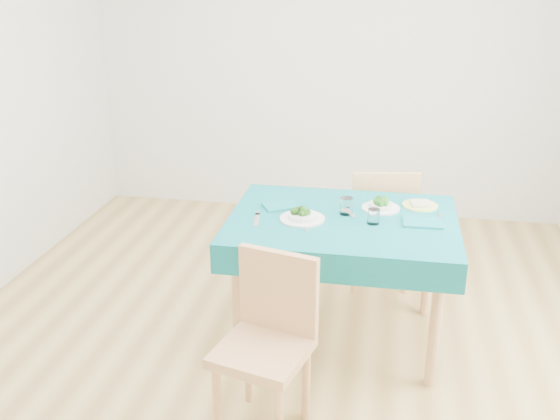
% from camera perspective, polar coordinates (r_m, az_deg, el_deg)
% --- Properties ---
extents(room_shell, '(4.02, 4.52, 2.73)m').
position_cam_1_polar(room_shell, '(3.13, 0.00, 8.53)').
color(room_shell, '#9E7D41').
rests_on(room_shell, ground).
extents(table, '(1.23, 0.94, 0.76)m').
position_cam_1_polar(table, '(3.59, 5.54, -6.35)').
color(table, '#08585E').
rests_on(table, ground).
extents(chair_near, '(0.48, 0.51, 0.97)m').
position_cam_1_polar(chair_near, '(2.84, -1.66, -11.86)').
color(chair_near, tan).
rests_on(chair_near, ground).
extents(chair_far, '(0.49, 0.52, 1.05)m').
position_cam_1_polar(chair_far, '(4.21, 9.16, -0.02)').
color(chair_far, tan).
rests_on(chair_far, ground).
extents(bowl_near, '(0.25, 0.25, 0.07)m').
position_cam_1_polar(bowl_near, '(3.38, 2.06, -0.31)').
color(bowl_near, white).
rests_on(bowl_near, table).
extents(bowl_far, '(0.22, 0.22, 0.07)m').
position_cam_1_polar(bowl_far, '(3.57, 9.23, 0.56)').
color(bowl_far, white).
rests_on(bowl_far, table).
extents(fork_near, '(0.06, 0.19, 0.00)m').
position_cam_1_polar(fork_near, '(3.39, -2.15, -0.89)').
color(fork_near, silver).
rests_on(fork_near, table).
extents(knife_near, '(0.03, 0.21, 0.00)m').
position_cam_1_polar(knife_near, '(3.33, 2.56, -1.30)').
color(knife_near, silver).
rests_on(knife_near, table).
extents(fork_far, '(0.09, 0.19, 0.00)m').
position_cam_1_polar(fork_far, '(3.53, 6.31, -0.12)').
color(fork_far, silver).
rests_on(fork_far, table).
extents(knife_far, '(0.03, 0.23, 0.00)m').
position_cam_1_polar(knife_far, '(3.48, 14.44, -0.95)').
color(knife_far, silver).
rests_on(knife_far, table).
extents(napkin_near, '(0.23, 0.21, 0.01)m').
position_cam_1_polar(napkin_near, '(3.57, 0.07, 0.39)').
color(napkin_near, '#0C6268').
rests_on(napkin_near, table).
extents(napkin_far, '(0.21, 0.15, 0.01)m').
position_cam_1_polar(napkin_far, '(3.42, 12.93, -1.14)').
color(napkin_far, '#0C6268').
rests_on(napkin_far, table).
extents(tumbler_center, '(0.07, 0.07, 0.10)m').
position_cam_1_polar(tumbler_center, '(3.47, 6.09, 0.37)').
color(tumbler_center, white).
rests_on(tumbler_center, table).
extents(tumbler_side, '(0.06, 0.06, 0.08)m').
position_cam_1_polar(tumbler_side, '(3.36, 8.55, -0.58)').
color(tumbler_side, white).
rests_on(tumbler_side, table).
extents(side_plate, '(0.20, 0.20, 0.01)m').
position_cam_1_polar(side_plate, '(3.67, 12.69, 0.41)').
color(side_plate, '#CFE06D').
rests_on(side_plate, table).
extents(bread_slice, '(0.12, 0.12, 0.02)m').
position_cam_1_polar(bread_slice, '(3.67, 12.70, 0.60)').
color(bread_slice, beige).
rests_on(bread_slice, side_plate).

